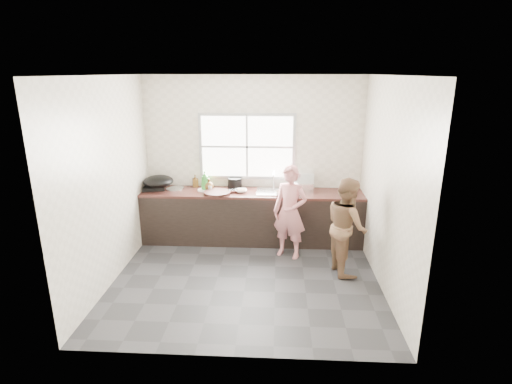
# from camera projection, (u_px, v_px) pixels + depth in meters

# --- Properties ---
(floor) EXTENTS (3.60, 3.20, 0.01)m
(floor) POSITION_uv_depth(u_px,v_px,m) (246.00, 278.00, 5.53)
(floor) COLOR #2C2C2F
(floor) RESTS_ON ground
(ceiling) EXTENTS (3.60, 3.20, 0.01)m
(ceiling) POSITION_uv_depth(u_px,v_px,m) (245.00, 75.00, 4.75)
(ceiling) COLOR silver
(ceiling) RESTS_ON wall_back
(wall_back) EXTENTS (3.60, 0.01, 2.70)m
(wall_back) POSITION_uv_depth(u_px,v_px,m) (253.00, 158.00, 6.67)
(wall_back) COLOR beige
(wall_back) RESTS_ON ground
(wall_left) EXTENTS (0.01, 3.20, 2.70)m
(wall_left) POSITION_uv_depth(u_px,v_px,m) (109.00, 182.00, 5.23)
(wall_left) COLOR silver
(wall_left) RESTS_ON ground
(wall_right) EXTENTS (0.01, 3.20, 2.70)m
(wall_right) POSITION_uv_depth(u_px,v_px,m) (388.00, 186.00, 5.04)
(wall_right) COLOR beige
(wall_right) RESTS_ON ground
(wall_front) EXTENTS (3.60, 0.01, 2.70)m
(wall_front) POSITION_uv_depth(u_px,v_px,m) (231.00, 232.00, 3.61)
(wall_front) COLOR beige
(wall_front) RESTS_ON ground
(cabinet) EXTENTS (3.60, 0.62, 0.82)m
(cabinet) POSITION_uv_depth(u_px,v_px,m) (252.00, 218.00, 6.64)
(cabinet) COLOR black
(cabinet) RESTS_ON floor
(countertop) EXTENTS (3.60, 0.64, 0.04)m
(countertop) POSITION_uv_depth(u_px,v_px,m) (252.00, 193.00, 6.52)
(countertop) COLOR #3A1D17
(countertop) RESTS_ON cabinet
(sink) EXTENTS (0.55, 0.45, 0.02)m
(sink) POSITION_uv_depth(u_px,v_px,m) (273.00, 192.00, 6.49)
(sink) COLOR silver
(sink) RESTS_ON countertop
(faucet) EXTENTS (0.02, 0.02, 0.30)m
(faucet) POSITION_uv_depth(u_px,v_px,m) (274.00, 180.00, 6.64)
(faucet) COLOR silver
(faucet) RESTS_ON countertop
(window_frame) EXTENTS (1.60, 0.05, 1.10)m
(window_frame) POSITION_uv_depth(u_px,v_px,m) (247.00, 147.00, 6.61)
(window_frame) COLOR #9EA0A5
(window_frame) RESTS_ON wall_back
(window_glazing) EXTENTS (1.50, 0.01, 1.00)m
(window_glazing) POSITION_uv_depth(u_px,v_px,m) (247.00, 147.00, 6.58)
(window_glazing) COLOR white
(window_glazing) RESTS_ON window_frame
(woman) EXTENTS (0.57, 0.48, 1.34)m
(woman) POSITION_uv_depth(u_px,v_px,m) (290.00, 215.00, 6.01)
(woman) COLOR #D98286
(woman) RESTS_ON floor
(person_side) EXTENTS (0.65, 0.76, 1.37)m
(person_side) POSITION_uv_depth(u_px,v_px,m) (347.00, 226.00, 5.55)
(person_side) COLOR brown
(person_side) RESTS_ON floor
(cutting_board) EXTENTS (0.46, 0.46, 0.04)m
(cutting_board) POSITION_uv_depth(u_px,v_px,m) (217.00, 193.00, 6.38)
(cutting_board) COLOR black
(cutting_board) RESTS_ON countertop
(cleaver) EXTENTS (0.22, 0.13, 0.01)m
(cleaver) POSITION_uv_depth(u_px,v_px,m) (235.00, 190.00, 6.47)
(cleaver) COLOR #A7A8AE
(cleaver) RESTS_ON cutting_board
(bowl_mince) EXTENTS (0.21, 0.21, 0.05)m
(bowl_mince) POSITION_uv_depth(u_px,v_px,m) (241.00, 191.00, 6.47)
(bowl_mince) COLOR white
(bowl_mince) RESTS_ON countertop
(bowl_crabs) EXTENTS (0.26, 0.26, 0.06)m
(bowl_crabs) POSITION_uv_depth(u_px,v_px,m) (283.00, 194.00, 6.28)
(bowl_crabs) COLOR silver
(bowl_crabs) RESTS_ON countertop
(bowl_held) EXTENTS (0.23, 0.23, 0.07)m
(bowl_held) POSITION_uv_depth(u_px,v_px,m) (294.00, 193.00, 6.30)
(bowl_held) COLOR silver
(bowl_held) RESTS_ON countertop
(black_pot) EXTENTS (0.27, 0.27, 0.17)m
(black_pot) POSITION_uv_depth(u_px,v_px,m) (235.00, 183.00, 6.72)
(black_pot) COLOR black
(black_pot) RESTS_ON countertop
(plate_food) EXTENTS (0.22, 0.22, 0.02)m
(plate_food) POSITION_uv_depth(u_px,v_px,m) (204.00, 190.00, 6.58)
(plate_food) COLOR white
(plate_food) RESTS_ON countertop
(bottle_green) EXTENTS (0.16, 0.16, 0.33)m
(bottle_green) POSITION_uv_depth(u_px,v_px,m) (205.00, 180.00, 6.56)
(bottle_green) COLOR #2E852B
(bottle_green) RESTS_ON countertop
(bottle_brown_tall) EXTENTS (0.11, 0.11, 0.19)m
(bottle_brown_tall) POSITION_uv_depth(u_px,v_px,m) (195.00, 181.00, 6.76)
(bottle_brown_tall) COLOR #513414
(bottle_brown_tall) RESTS_ON countertop
(bottle_brown_short) EXTENTS (0.17, 0.17, 0.19)m
(bottle_brown_short) POSITION_uv_depth(u_px,v_px,m) (209.00, 185.00, 6.57)
(bottle_brown_short) COLOR #523514
(bottle_brown_short) RESTS_ON countertop
(glass_jar) EXTENTS (0.07, 0.07, 0.09)m
(glass_jar) POSITION_uv_depth(u_px,v_px,m) (210.00, 189.00, 6.53)
(glass_jar) COLOR silver
(glass_jar) RESTS_ON countertop
(burner) EXTENTS (0.43, 0.43, 0.05)m
(burner) POSITION_uv_depth(u_px,v_px,m) (154.00, 187.00, 6.67)
(burner) COLOR black
(burner) RESTS_ON countertop
(wok) EXTENTS (0.51, 0.51, 0.19)m
(wok) POSITION_uv_depth(u_px,v_px,m) (158.00, 181.00, 6.55)
(wok) COLOR black
(wok) RESTS_ON burner
(dish_rack) EXTENTS (0.40, 0.28, 0.30)m
(dish_rack) POSITION_uv_depth(u_px,v_px,m) (301.00, 180.00, 6.65)
(dish_rack) COLOR white
(dish_rack) RESTS_ON countertop
(pot_lid_left) EXTENTS (0.36, 0.36, 0.01)m
(pot_lid_left) POSITION_uv_depth(u_px,v_px,m) (175.00, 189.00, 6.66)
(pot_lid_left) COLOR silver
(pot_lid_left) RESTS_ON countertop
(pot_lid_right) EXTENTS (0.32, 0.32, 0.01)m
(pot_lid_right) POSITION_uv_depth(u_px,v_px,m) (177.00, 188.00, 6.71)
(pot_lid_right) COLOR silver
(pot_lid_right) RESTS_ON countertop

